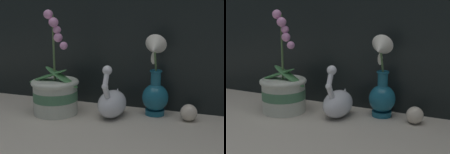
% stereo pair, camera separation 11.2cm
% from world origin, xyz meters
% --- Properties ---
extents(ground_plane, '(2.80, 2.80, 0.00)m').
position_xyz_m(ground_plane, '(0.00, 0.00, 0.00)').
color(ground_plane, '#BCB2A3').
extents(orchid_potted_plant, '(0.21, 0.18, 0.39)m').
position_xyz_m(orchid_potted_plant, '(-0.23, 0.10, 0.08)').
color(orchid_potted_plant, beige).
rests_on(orchid_potted_plant, ground_plane).
extents(swan_figurine, '(0.10, 0.17, 0.20)m').
position_xyz_m(swan_figurine, '(-0.01, 0.13, 0.06)').
color(swan_figurine, white).
rests_on(swan_figurine, ground_plane).
extents(blue_vase, '(0.10, 0.13, 0.30)m').
position_xyz_m(blue_vase, '(0.13, 0.20, 0.11)').
color(blue_vase, '#195B75').
rests_on(blue_vase, ground_plane).
extents(glass_sphere, '(0.06, 0.06, 0.06)m').
position_xyz_m(glass_sphere, '(0.26, 0.18, 0.03)').
color(glass_sphere, beige).
rests_on(glass_sphere, ground_plane).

